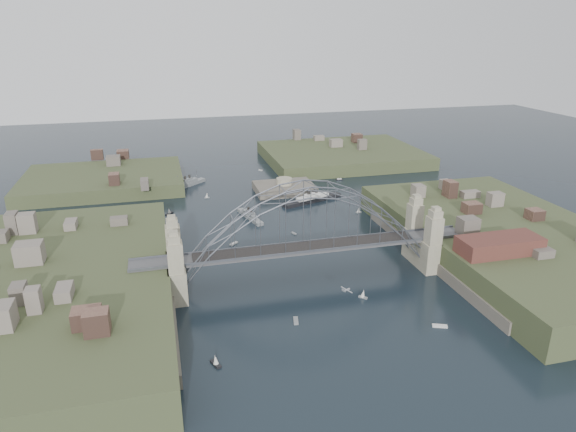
% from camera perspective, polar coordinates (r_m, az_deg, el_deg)
% --- Properties ---
extents(ground, '(500.00, 500.00, 0.00)m').
position_cam_1_polar(ground, '(128.39, 2.03, -6.91)').
color(ground, black).
rests_on(ground, ground).
extents(bridge, '(84.00, 13.80, 24.60)m').
position_cam_1_polar(bridge, '(123.22, 2.10, -1.81)').
color(bridge, '#4B4B4D').
rests_on(bridge, ground).
extents(shore_west, '(50.50, 90.00, 12.00)m').
position_cam_1_polar(shore_west, '(125.55, -24.24, -8.52)').
color(shore_west, '#3A4425').
rests_on(shore_west, ground).
extents(shore_east, '(50.50, 90.00, 12.00)m').
position_cam_1_polar(shore_east, '(152.70, 23.18, -3.23)').
color(shore_east, '#3A4425').
rests_on(shore_east, ground).
extents(headland_nw, '(60.00, 45.00, 9.00)m').
position_cam_1_polar(headland_nw, '(213.55, -19.89, 3.29)').
color(headland_nw, '#3A4425').
rests_on(headland_nw, ground).
extents(headland_ne, '(70.00, 55.00, 9.50)m').
position_cam_1_polar(headland_ne, '(241.50, 6.06, 6.36)').
color(headland_ne, '#3A4425').
rests_on(headland_ne, ground).
extents(fort_island, '(22.00, 16.00, 9.40)m').
position_cam_1_polar(fort_island, '(194.04, -0.42, 2.63)').
color(fort_island, '#5A5448').
rests_on(fort_island, ground).
extents(wharf_shed, '(20.00, 8.00, 4.00)m').
position_cam_1_polar(wharf_shed, '(131.83, 22.61, -3.02)').
color(wharf_shed, '#592D26').
rests_on(wharf_shed, shore_east).
extents(finger_pier, '(4.00, 22.00, 1.40)m').
position_cam_1_polar(finger_pier, '(123.12, 23.96, -9.74)').
color(finger_pier, '#4B4B4D').
rests_on(finger_pier, ground).
extents(naval_cruiser_near, '(6.00, 16.07, 4.81)m').
position_cam_1_polar(naval_cruiser_near, '(167.09, -4.28, -0.02)').
color(naval_cruiser_near, gray).
rests_on(naval_cruiser_near, ground).
extents(naval_cruiser_far, '(14.59, 13.30, 5.86)m').
position_cam_1_polar(naval_cruiser_far, '(204.62, -11.17, 3.55)').
color(naval_cruiser_far, gray).
rests_on(naval_cruiser_far, ground).
extents(ocean_liner, '(23.72, 11.32, 5.90)m').
position_cam_1_polar(ocean_liner, '(182.86, 2.75, 1.89)').
color(ocean_liner, black).
rests_on(ocean_liner, ground).
extents(aeroplane, '(1.92, 3.28, 0.50)m').
position_cam_1_polar(aeroplane, '(109.82, 6.51, -8.24)').
color(aeroplane, '#AFB3B6').
extents(small_boat_a, '(2.75, 2.63, 0.45)m').
position_cam_1_polar(small_boat_a, '(147.96, -6.11, -3.11)').
color(small_boat_a, silver).
rests_on(small_boat_a, ground).
extents(small_boat_b, '(1.36, 2.08, 0.45)m').
position_cam_1_polar(small_boat_b, '(154.30, 0.66, -1.97)').
color(small_boat_b, silver).
rests_on(small_boat_b, ground).
extents(small_boat_c, '(1.56, 3.07, 0.45)m').
position_cam_1_polar(small_boat_c, '(110.62, 0.88, -11.67)').
color(small_boat_c, silver).
rests_on(small_boat_c, ground).
extents(small_boat_d, '(2.01, 1.25, 2.38)m').
position_cam_1_polar(small_boat_d, '(173.13, 7.93, 0.65)').
color(small_boat_d, silver).
rests_on(small_boat_d, ground).
extents(small_boat_e, '(2.85, 3.42, 2.38)m').
position_cam_1_polar(small_boat_e, '(175.07, -13.17, 0.43)').
color(small_boat_e, silver).
rests_on(small_boat_e, ground).
extents(small_boat_f, '(1.74, 1.16, 1.43)m').
position_cam_1_polar(small_boat_f, '(170.40, -3.91, 0.24)').
color(small_boat_f, silver).
rests_on(small_boat_f, ground).
extents(small_boat_g, '(3.23, 2.10, 0.45)m').
position_cam_1_polar(small_boat_g, '(113.45, 16.64, -11.74)').
color(small_boat_g, silver).
rests_on(small_boat_g, ground).
extents(small_boat_h, '(1.81, 1.14, 2.38)m').
position_cam_1_polar(small_boat_h, '(188.81, -9.07, 2.28)').
color(small_boat_h, silver).
rests_on(small_boat_h, ground).
extents(small_boat_i, '(1.99, 1.94, 0.45)m').
position_cam_1_polar(small_boat_i, '(151.97, 8.75, -2.58)').
color(small_boat_i, silver).
rests_on(small_boat_i, ground).
extents(small_boat_j, '(1.97, 3.07, 2.38)m').
position_cam_1_polar(small_boat_j, '(98.90, -8.12, -15.82)').
color(small_boat_j, silver).
rests_on(small_boat_j, ground).
extents(small_boat_k, '(1.72, 1.83, 0.45)m').
position_cam_1_polar(small_boat_k, '(223.58, -3.09, 5.14)').
color(small_boat_k, silver).
rests_on(small_boat_k, ground).
extents(small_boat_l, '(2.43, 1.10, 0.45)m').
position_cam_1_polar(small_boat_l, '(152.70, -15.25, -2.98)').
color(small_boat_l, silver).
rests_on(small_boat_l, ground).
extents(small_boat_m, '(1.97, 1.99, 2.38)m').
position_cam_1_polar(small_boat_m, '(120.11, 8.42, -8.69)').
color(small_boat_m, silver).
rests_on(small_boat_m, ground).
extents(small_boat_n, '(3.10, 1.38, 1.43)m').
position_cam_1_polar(small_boat_n, '(210.01, 5.77, 4.09)').
color(small_boat_n, silver).
rests_on(small_boat_n, ground).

